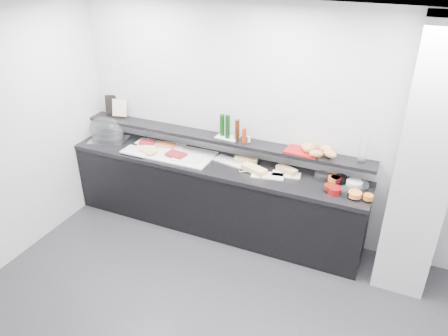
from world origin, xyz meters
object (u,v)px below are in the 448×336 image
at_px(sandwich_plate_mid, 268,176).
at_px(framed_print, 115,105).
at_px(condiment_tray, 227,137).
at_px(bread_tray, 303,151).
at_px(carafe, 363,149).
at_px(cloche_base, 109,141).

relative_size(sandwich_plate_mid, framed_print, 1.37).
bearing_deg(sandwich_plate_mid, condiment_tray, 145.46).
distance_m(framed_print, condiment_tray, 1.66).
height_order(framed_print, bread_tray, framed_print).
xyz_separation_m(sandwich_plate_mid, condiment_tray, (-0.60, 0.25, 0.25)).
bearing_deg(carafe, bread_tray, -179.24).
bearing_deg(condiment_tray, sandwich_plate_mid, -19.02).
relative_size(cloche_base, condiment_tray, 1.76).
distance_m(sandwich_plate_mid, framed_print, 2.30).
distance_m(bread_tray, carafe, 0.63).
height_order(framed_print, condiment_tray, framed_print).
distance_m(cloche_base, bread_tray, 2.48).
height_order(cloche_base, sandwich_plate_mid, cloche_base).
distance_m(framed_print, carafe, 3.17).
height_order(sandwich_plate_mid, framed_print, framed_print).
xyz_separation_m(sandwich_plate_mid, framed_print, (-2.25, 0.34, 0.37)).
bearing_deg(condiment_tray, bread_tray, 3.53).
height_order(framed_print, carafe, carafe).
height_order(cloche_base, bread_tray, bread_tray).
xyz_separation_m(condiment_tray, carafe, (1.52, 0.00, 0.14)).
bearing_deg(bread_tray, condiment_tray, -175.87).
bearing_deg(sandwich_plate_mid, cloche_base, 167.92).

